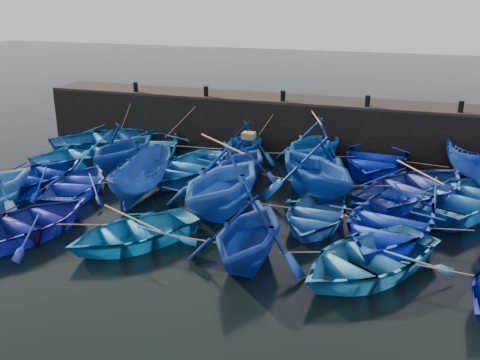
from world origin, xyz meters
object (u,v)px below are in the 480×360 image
(boat_0, at_px, (107,138))
(wooden_crate, at_px, (249,135))
(boat_8, at_px, (187,168))
(boat_13, at_px, (36,176))

(boat_0, height_order, wooden_crate, wooden_crate)
(boat_8, bearing_deg, boat_13, -144.66)
(wooden_crate, bearing_deg, boat_8, -177.87)
(boat_0, xyz_separation_m, boat_8, (5.77, -2.97, -0.06))
(boat_8, bearing_deg, boat_0, 158.83)
(boat_13, bearing_deg, boat_8, -139.49)
(boat_13, bearing_deg, wooden_crate, -147.77)
(wooden_crate, bearing_deg, boat_13, -159.00)
(boat_8, height_order, boat_13, boat_8)
(boat_13, distance_m, wooden_crate, 8.81)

